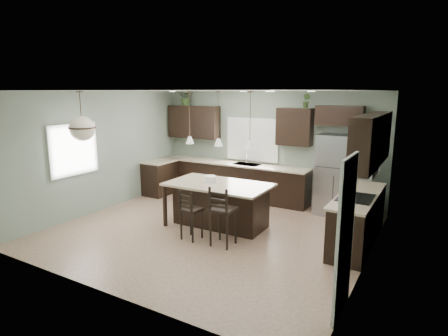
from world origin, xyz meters
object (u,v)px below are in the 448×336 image
bar_stool_center (191,215)px  serving_dish (210,179)px  kitchen_island (219,205)px  refrigerator (338,175)px  bar_stool_right (223,216)px  plant_back_left (186,97)px

bar_stool_center → serving_dish: bearing=102.4°
kitchen_island → serving_dish: 0.57m
refrigerator → bar_stool_right: bearing=-115.1°
kitchen_island → plant_back_left: size_ratio=4.72×
bar_stool_center → bar_stool_right: bar_stool_right is taller
kitchen_island → bar_stool_center: bar_stool_center is taller
bar_stool_center → bar_stool_right: bearing=9.3°
refrigerator → serving_dish: (-2.12, -2.06, 0.07)m
refrigerator → kitchen_island: 2.86m
kitchen_island → serving_dish: serving_dish is taller
refrigerator → kitchen_island: size_ratio=0.87×
plant_back_left → serving_dish: bearing=-45.5°
serving_dish → bar_stool_center: serving_dish is taller
kitchen_island → plant_back_left: (-2.38, 2.22, 2.16)m
refrigerator → bar_stool_center: bearing=-124.6°
serving_dish → plant_back_left: plant_back_left is taller
kitchen_island → bar_stool_center: 0.86m
kitchen_island → refrigerator: bearing=46.4°
refrigerator → bar_stool_right: size_ratio=1.63×
kitchen_island → serving_dish: bearing=180.0°
kitchen_island → bar_stool_right: 1.00m
bar_stool_center → kitchen_island: bearing=89.0°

